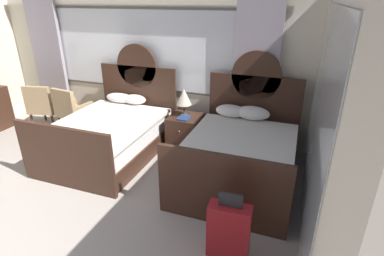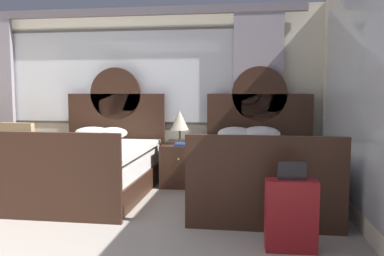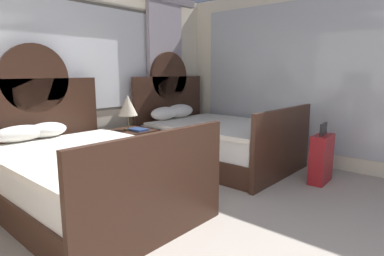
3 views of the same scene
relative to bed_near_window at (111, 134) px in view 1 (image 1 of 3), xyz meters
The scene contains 10 objects.
wall_back_window 1.58m from the bed_near_window, 88.51° to the left, with size 6.31×0.22×2.70m.
wall_right_mirror 3.49m from the bed_near_window, 16.41° to the right, with size 0.08×4.32×2.70m.
bed_near_window is the anchor object (origin of this frame).
bed_near_mirror 2.24m from the bed_near_window, ahead, with size 1.57×2.20×1.76m.
nightstand_between_beds 1.30m from the bed_near_window, 29.68° to the left, with size 0.56×0.59×0.61m.
table_lamp_on_nightstand 1.41m from the bed_near_window, 31.53° to the left, with size 0.27×0.27×0.49m.
book_on_nightstand 1.29m from the bed_near_window, 24.77° to the left, with size 0.18×0.26×0.03m.
armchair_by_window_left 1.40m from the bed_near_window, 157.16° to the left, with size 0.63×0.63×0.92m.
armchair_by_window_centre 2.07m from the bed_near_window, 164.82° to the left, with size 0.66×0.66×0.92m.
suitcase_on_floor 2.91m from the bed_near_window, 32.33° to the right, with size 0.45×0.21×0.78m.
Camera 1 is at (2.90, -1.45, 2.55)m, focal length 28.33 mm.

